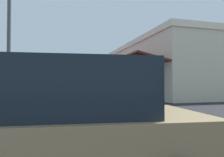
{
  "coord_description": "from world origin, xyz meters",
  "views": [
    {
      "loc": [
        28.31,
        -1.27,
        1.62
      ],
      "look_at": [
        4.75,
        5.3,
        2.26
      ],
      "focal_mm": 33.01,
      "sensor_mm": 36.0,
      "label": 1
    }
  ],
  "objects": [
    {
      "name": "lot_light_pole",
      "position": [
        17.11,
        -3.49,
        3.7
      ],
      "size": [
        0.6,
        0.6,
        6.88
      ],
      "color": "#59595B",
      "rests_on": "ground"
    },
    {
      "name": "parked_suv_tan",
      "position": [
        25.05,
        -1.45,
        1.02
      ],
      "size": [
        3.05,
        4.98,
        1.97
      ],
      "color": "#9E845B",
      "rests_on": "ground"
    },
    {
      "name": "transit_bus",
      "position": [
        1.79,
        0.52,
        1.85
      ],
      "size": [
        11.32,
        3.18,
        3.34
      ],
      "color": "navy",
      "rests_on": "ground"
    },
    {
      "name": "curb_strip",
      "position": [
        -1.56,
        4.3,
        0.06
      ],
      "size": [
        35.28,
        0.5,
        0.12
      ],
      "primitive_type": "cube",
      "color": "#9E998E",
      "rests_on": "ground"
    },
    {
      "name": "ground",
      "position": [
        0.0,
        8.0,
        0.0
      ],
      "size": [
        120.0,
        120.0,
        0.0
      ],
      "primitive_type": "plane",
      "color": "#262628"
    },
    {
      "name": "potted_palm",
      "position": [
        -10.71,
        5.89,
        0.69
      ],
      "size": [
        1.9,
        1.8,
        3.27
      ],
      "color": "brown",
      "rests_on": "ground"
    },
    {
      "name": "pedestrian",
      "position": [
        11.69,
        -1.01,
        0.91
      ],
      "size": [
        0.66,
        0.42,
        1.63
      ],
      "color": "#726651",
      "rests_on": "ground"
    },
    {
      "name": "plaza_building",
      "position": [
        -1.56,
        13.92,
        3.55
      ],
      "size": [
        29.7,
        14.93,
        7.09
      ],
      "color": "beige",
      "rests_on": "ground"
    },
    {
      "name": "parked_sedan_red",
      "position": [
        8.41,
        -5.72,
        0.75
      ],
      "size": [
        4.41,
        2.04,
        1.47
      ],
      "color": "maroon",
      "rests_on": "ground"
    }
  ]
}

